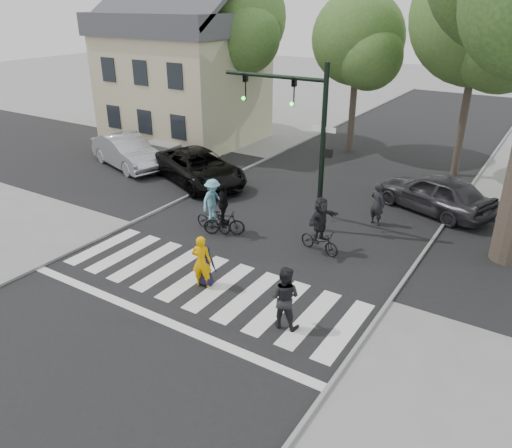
{
  "coord_description": "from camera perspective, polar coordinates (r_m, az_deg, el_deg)",
  "views": [
    {
      "loc": [
        8.27,
        -9.22,
        7.84
      ],
      "look_at": [
        0.5,
        3.0,
        1.3
      ],
      "focal_mm": 35.0,
      "sensor_mm": 36.0,
      "label": 1
    }
  ],
  "objects": [
    {
      "name": "traffic_signal",
      "position": [
        17.78,
        5.24,
        11.4
      ],
      "size": [
        4.45,
        0.29,
        6.0
      ],
      "color": "black",
      "rests_on": "ground"
    },
    {
      "name": "crosswalk",
      "position": [
        15.08,
        -6.43,
        -7.16
      ],
      "size": [
        10.0,
        3.85,
        0.01
      ],
      "color": "silver",
      "rests_on": "ground"
    },
    {
      "name": "ground",
      "position": [
        14.66,
        -8.05,
        -8.3
      ],
      "size": [
        120.0,
        120.0,
        0.0
      ],
      "primitive_type": "plane",
      "color": "gray",
      "rests_on": "ground"
    },
    {
      "name": "bg_tree_3",
      "position": [
        24.83,
        24.85,
        20.18
      ],
      "size": [
        6.3,
        6.0,
        10.2
      ],
      "color": "brown",
      "rests_on": "ground"
    },
    {
      "name": "car_silver",
      "position": [
        26.29,
        -14.51,
        8.02
      ],
      "size": [
        5.22,
        3.11,
        1.62
      ],
      "primitive_type": "imported",
      "rotation": [
        0.0,
        0.0,
        1.27
      ],
      "color": "#B3B4BA",
      "rests_on": "ground"
    },
    {
      "name": "pedestrian_woman",
      "position": [
        14.74,
        -6.23,
        -4.29
      ],
      "size": [
        0.7,
        0.58,
        1.64
      ],
      "primitive_type": "imported",
      "rotation": [
        0.0,
        0.0,
        3.49
      ],
      "color": "#F3A600",
      "rests_on": "ground"
    },
    {
      "name": "bystander_dark",
      "position": [
        19.25,
        13.7,
        2.26
      ],
      "size": [
        0.71,
        0.58,
        1.68
      ],
      "primitive_type": "imported",
      "rotation": [
        0.0,
        0.0,
        2.8
      ],
      "color": "black",
      "rests_on": "ground"
    },
    {
      "name": "curb_right",
      "position": [
        16.53,
        17.35,
        -5.03
      ],
      "size": [
        0.1,
        70.0,
        0.1
      ],
      "primitive_type": "cube",
      "color": "gray",
      "rests_on": "ground"
    },
    {
      "name": "pedestrian_adult",
      "position": [
        12.93,
        3.26,
        -8.36
      ],
      "size": [
        0.93,
        0.77,
        1.74
      ],
      "primitive_type": "imported",
      "rotation": [
        0.0,
        0.0,
        3.29
      ],
      "color": "black",
      "rests_on": "ground"
    },
    {
      "name": "road_stem",
      "position": [
        18.22,
        2.05,
        -1.18
      ],
      "size": [
        10.0,
        70.0,
        0.01
      ],
      "primitive_type": "cube",
      "color": "black",
      "rests_on": "ground"
    },
    {
      "name": "bg_tree_2",
      "position": [
        27.79,
        11.9,
        19.58
      ],
      "size": [
        5.04,
        4.8,
        8.4
      ],
      "color": "brown",
      "rests_on": "ground"
    },
    {
      "name": "house",
      "position": [
        30.74,
        -8.26,
        16.52
      ],
      "size": [
        8.4,
        8.1,
        8.82
      ],
      "color": "#B7B689",
      "rests_on": "ground"
    },
    {
      "name": "bg_tree_0",
      "position": [
        33.52,
        -9.28,
        21.12
      ],
      "size": [
        5.46,
        5.2,
        8.97
      ],
      "color": "brown",
      "rests_on": "ground"
    },
    {
      "name": "car_grey",
      "position": [
        21.12,
        19.72,
        3.36
      ],
      "size": [
        5.07,
        3.38,
        1.6
      ],
      "primitive_type": "imported",
      "rotation": [
        0.0,
        0.0,
        -1.92
      ],
      "color": "#2D2D31",
      "rests_on": "ground"
    },
    {
      "name": "cyclist_mid",
      "position": [
        17.92,
        -3.7,
        1.16
      ],
      "size": [
        1.53,
        1.09,
        1.98
      ],
      "color": "black",
      "rests_on": "ground"
    },
    {
      "name": "car_suv",
      "position": [
        23.29,
        -6.52,
        6.46
      ],
      "size": [
        6.07,
        4.57,
        1.53
      ],
      "primitive_type": "imported",
      "rotation": [
        0.0,
        0.0,
        1.15
      ],
      "color": "black",
      "rests_on": "ground"
    },
    {
      "name": "cyclist_right",
      "position": [
        16.75,
        7.37,
        -0.47
      ],
      "size": [
        1.64,
        1.52,
        1.97
      ],
      "color": "black",
      "rests_on": "ground"
    },
    {
      "name": "pedestrian_child",
      "position": [
        14.88,
        -5.77,
        -4.78
      ],
      "size": [
        0.72,
        0.59,
        1.27
      ],
      "primitive_type": "imported",
      "rotation": [
        0.0,
        0.0,
        3.49
      ],
      "color": "black",
      "rests_on": "ground"
    },
    {
      "name": "cyclist_left",
      "position": [
        18.24,
        -4.93,
        1.74
      ],
      "size": [
        1.62,
        1.07,
        2.0
      ],
      "color": "black",
      "rests_on": "ground"
    },
    {
      "name": "curb_left",
      "position": [
        20.99,
        -9.92,
        2.13
      ],
      "size": [
        0.1,
        70.0,
        0.1
      ],
      "primitive_type": "cube",
      "color": "gray",
      "rests_on": "ground"
    },
    {
      "name": "road_cross",
      "position": [
        20.65,
        6.29,
        1.85
      ],
      "size": [
        70.0,
        10.0,
        0.01
      ],
      "primitive_type": "cube",
      "color": "black",
      "rests_on": "ground"
    },
    {
      "name": "bg_tree_1",
      "position": [
        29.99,
        -2.22,
        22.02
      ],
      "size": [
        6.09,
        5.8,
        9.8
      ],
      "color": "brown",
      "rests_on": "ground"
    }
  ]
}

